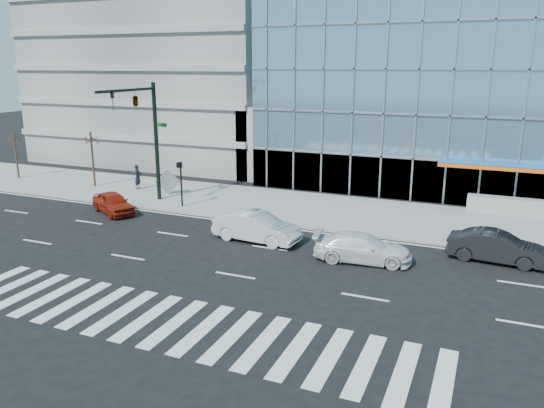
{
  "coord_description": "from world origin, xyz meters",
  "views": [
    {
      "loc": [
        10.32,
        -24.05,
        9.34
      ],
      "look_at": [
        -1.15,
        3.0,
        1.54
      ],
      "focal_mm": 35.0,
      "sensor_mm": 36.0,
      "label": 1
    }
  ],
  "objects_px": {
    "ped_signal_post": "(181,177)",
    "pedestrian": "(138,177)",
    "red_sedan": "(113,203)",
    "street_tree_near": "(91,139)",
    "dark_sedan": "(497,247)",
    "white_suv": "(363,248)",
    "traffic_signal": "(142,114)",
    "street_tree_far": "(14,138)",
    "white_sedan": "(257,227)",
    "tilted_panel": "(168,182)"
  },
  "relations": [
    {
      "from": "red_sedan",
      "to": "white_suv",
      "type": "bearing_deg",
      "value": -68.27
    },
    {
      "from": "ped_signal_post",
      "to": "red_sedan",
      "type": "relative_size",
      "value": 0.75
    },
    {
      "from": "red_sedan",
      "to": "street_tree_far",
      "type": "bearing_deg",
      "value": 98.71
    },
    {
      "from": "ped_signal_post",
      "to": "white_suv",
      "type": "relative_size",
      "value": 0.63
    },
    {
      "from": "dark_sedan",
      "to": "pedestrian",
      "type": "height_order",
      "value": "pedestrian"
    },
    {
      "from": "red_sedan",
      "to": "pedestrian",
      "type": "relative_size",
      "value": 2.15
    },
    {
      "from": "ped_signal_post",
      "to": "street_tree_near",
      "type": "xyz_separation_m",
      "value": [
        -9.5,
        2.56,
        1.64
      ]
    },
    {
      "from": "tilted_panel",
      "to": "ped_signal_post",
      "type": "bearing_deg",
      "value": -69.82
    },
    {
      "from": "white_suv",
      "to": "pedestrian",
      "type": "height_order",
      "value": "pedestrian"
    },
    {
      "from": "ped_signal_post",
      "to": "street_tree_far",
      "type": "bearing_deg",
      "value": 171.69
    },
    {
      "from": "white_sedan",
      "to": "ped_signal_post",
      "type": "bearing_deg",
      "value": 65.56
    },
    {
      "from": "white_suv",
      "to": "tilted_panel",
      "type": "bearing_deg",
      "value": 57.43
    },
    {
      "from": "dark_sedan",
      "to": "tilted_panel",
      "type": "distance_m",
      "value": 22.68
    },
    {
      "from": "traffic_signal",
      "to": "white_sedan",
      "type": "distance_m",
      "value": 11.86
    },
    {
      "from": "street_tree_near",
      "to": "pedestrian",
      "type": "height_order",
      "value": "street_tree_near"
    },
    {
      "from": "ped_signal_post",
      "to": "pedestrian",
      "type": "relative_size",
      "value": 1.61
    },
    {
      "from": "red_sedan",
      "to": "pedestrian",
      "type": "xyz_separation_m",
      "value": [
        -2.33,
        5.74,
        0.4
      ]
    },
    {
      "from": "ped_signal_post",
      "to": "street_tree_near",
      "type": "height_order",
      "value": "street_tree_near"
    },
    {
      "from": "street_tree_near",
      "to": "tilted_panel",
      "type": "relative_size",
      "value": 3.25
    },
    {
      "from": "dark_sedan",
      "to": "white_suv",
      "type": "bearing_deg",
      "value": 116.83
    },
    {
      "from": "white_sedan",
      "to": "tilted_panel",
      "type": "height_order",
      "value": "tilted_panel"
    },
    {
      "from": "white_suv",
      "to": "tilted_panel",
      "type": "xyz_separation_m",
      "value": [
        -16.13,
        7.42,
        0.38
      ]
    },
    {
      "from": "pedestrian",
      "to": "white_sedan",
      "type": "bearing_deg",
      "value": -129.1
    },
    {
      "from": "red_sedan",
      "to": "pedestrian",
      "type": "bearing_deg",
      "value": 51.3
    },
    {
      "from": "white_suv",
      "to": "traffic_signal",
      "type": "bearing_deg",
      "value": 66.27
    },
    {
      "from": "street_tree_far",
      "to": "pedestrian",
      "type": "height_order",
      "value": "street_tree_far"
    },
    {
      "from": "ped_signal_post",
      "to": "street_tree_far",
      "type": "distance_m",
      "value": 17.73
    },
    {
      "from": "traffic_signal",
      "to": "street_tree_far",
      "type": "relative_size",
      "value": 2.07
    },
    {
      "from": "white_suv",
      "to": "ped_signal_post",
      "type": "bearing_deg",
      "value": 62.07
    },
    {
      "from": "ped_signal_post",
      "to": "pedestrian",
      "type": "height_order",
      "value": "ped_signal_post"
    },
    {
      "from": "red_sedan",
      "to": "tilted_panel",
      "type": "height_order",
      "value": "tilted_panel"
    },
    {
      "from": "white_sedan",
      "to": "pedestrian",
      "type": "distance_m",
      "value": 14.99
    },
    {
      "from": "dark_sedan",
      "to": "tilted_panel",
      "type": "relative_size",
      "value": 3.51
    },
    {
      "from": "street_tree_far",
      "to": "dark_sedan",
      "type": "height_order",
      "value": "street_tree_far"
    },
    {
      "from": "white_suv",
      "to": "dark_sedan",
      "type": "distance_m",
      "value": 6.49
    },
    {
      "from": "street_tree_far",
      "to": "red_sedan",
      "type": "xyz_separation_m",
      "value": [
        14.07,
        -5.25,
        -2.77
      ]
    },
    {
      "from": "red_sedan",
      "to": "street_tree_near",
      "type": "bearing_deg",
      "value": 78.31
    },
    {
      "from": "street_tree_near",
      "to": "dark_sedan",
      "type": "distance_m",
      "value": 29.47
    },
    {
      "from": "ped_signal_post",
      "to": "pedestrian",
      "type": "bearing_deg",
      "value": 152.14
    },
    {
      "from": "ped_signal_post",
      "to": "street_tree_far",
      "type": "xyz_separation_m",
      "value": [
        -17.5,
        2.56,
        1.3
      ]
    },
    {
      "from": "dark_sedan",
      "to": "traffic_signal",
      "type": "bearing_deg",
      "value": 89.14
    },
    {
      "from": "traffic_signal",
      "to": "tilted_panel",
      "type": "bearing_deg",
      "value": 94.8
    },
    {
      "from": "pedestrian",
      "to": "tilted_panel",
      "type": "relative_size",
      "value": 1.43
    },
    {
      "from": "street_tree_far",
      "to": "tilted_panel",
      "type": "relative_size",
      "value": 2.98
    },
    {
      "from": "pedestrian",
      "to": "tilted_panel",
      "type": "distance_m",
      "value": 3.07
    },
    {
      "from": "ped_signal_post",
      "to": "red_sedan",
      "type": "distance_m",
      "value": 4.6
    },
    {
      "from": "ped_signal_post",
      "to": "street_tree_near",
      "type": "relative_size",
      "value": 0.71
    },
    {
      "from": "pedestrian",
      "to": "traffic_signal",
      "type": "bearing_deg",
      "value": -146.75
    },
    {
      "from": "white_suv",
      "to": "pedestrian",
      "type": "relative_size",
      "value": 2.54
    },
    {
      "from": "pedestrian",
      "to": "street_tree_near",
      "type": "bearing_deg",
      "value": 87.06
    }
  ]
}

